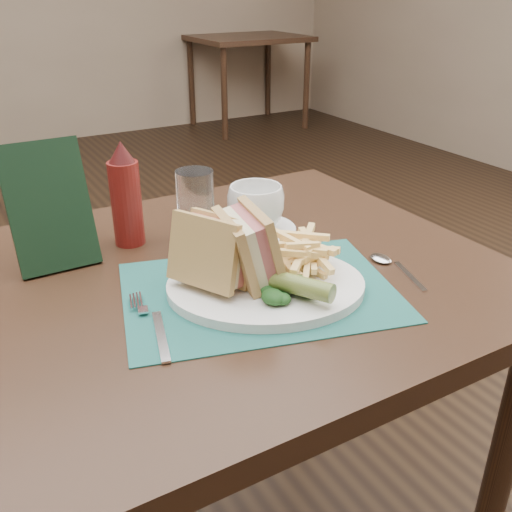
{
  "coord_description": "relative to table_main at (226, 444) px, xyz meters",
  "views": [
    {
      "loc": [
        -0.36,
        -1.24,
        1.18
      ],
      "look_at": [
        0.03,
        -0.57,
        0.8
      ],
      "focal_mm": 40.0,
      "sensor_mm": 36.0,
      "label": 1
    }
  ],
  "objects": [
    {
      "name": "pickle_spear",
      "position": [
        0.04,
        -0.16,
        0.41
      ],
      "size": [
        0.08,
        0.12,
        0.03
      ],
      "primitive_type": "cylinder",
      "rotation": [
        1.54,
        0.0,
        0.5
      ],
      "color": "#546426",
      "rests_on": "plate"
    },
    {
      "name": "table_bg_right",
      "position": [
        2.1,
        3.66,
        0.0
      ],
      "size": [
        0.9,
        0.75,
        0.75
      ],
      "primitive_type": null,
      "color": "black",
      "rests_on": "ground"
    },
    {
      "name": "check_presenter",
      "position": [
        -0.22,
        0.16,
        0.48
      ],
      "size": [
        0.13,
        0.08,
        0.2
      ],
      "primitive_type": "cube",
      "rotation": [
        -0.31,
        0.0,
        0.01
      ],
      "color": "black",
      "rests_on": "table_main"
    },
    {
      "name": "saucer",
      "position": [
        0.13,
        0.1,
        0.38
      ],
      "size": [
        0.19,
        0.19,
        0.01
      ],
      "primitive_type": "cylinder",
      "rotation": [
        0.0,
        0.0,
        0.35
      ],
      "color": "white",
      "rests_on": "table_main"
    },
    {
      "name": "plate",
      "position": [
        0.03,
        -0.1,
        0.38
      ],
      "size": [
        0.37,
        0.34,
        0.01
      ],
      "primitive_type": null,
      "rotation": [
        0.0,
        0.0,
        -0.43
      ],
      "color": "white",
      "rests_on": "placemat"
    },
    {
      "name": "coffee_cup",
      "position": [
        0.13,
        0.1,
        0.43
      ],
      "size": [
        0.15,
        0.15,
        0.08
      ],
      "primitive_type": "imported",
      "rotation": [
        0.0,
        0.0,
        0.77
      ],
      "color": "white",
      "rests_on": "saucer"
    },
    {
      "name": "table_main",
      "position": [
        0.0,
        0.0,
        0.0
      ],
      "size": [
        0.9,
        0.75,
        0.75
      ],
      "primitive_type": null,
      "color": "black",
      "rests_on": "ground"
    },
    {
      "name": "ketchup_bottle",
      "position": [
        -0.09,
        0.18,
        0.47
      ],
      "size": [
        0.06,
        0.06,
        0.19
      ],
      "primitive_type": null,
      "rotation": [
        0.0,
        0.0,
        0.09
      ],
      "color": "maroon",
      "rests_on": "table_main"
    },
    {
      "name": "fork",
      "position": [
        -0.16,
        -0.1,
        0.38
      ],
      "size": [
        0.08,
        0.17,
        0.01
      ],
      "primitive_type": null,
      "rotation": [
        0.0,
        0.0,
        -0.26
      ],
      "color": "silver",
      "rests_on": "placemat"
    },
    {
      "name": "kale_garnish",
      "position": [
        0.03,
        -0.15,
        0.41
      ],
      "size": [
        0.11,
        0.08,
        0.03
      ],
      "primitive_type": null,
      "color": "#143915",
      "rests_on": "plate"
    },
    {
      "name": "fries_pile",
      "position": [
        0.1,
        -0.09,
        0.42
      ],
      "size": [
        0.18,
        0.2,
        0.06
      ],
      "primitive_type": null,
      "color": "#F9D17C",
      "rests_on": "plate"
    },
    {
      "name": "drinking_glass",
      "position": [
        0.02,
        0.13,
        0.44
      ],
      "size": [
        0.08,
        0.08,
        0.13
      ],
      "primitive_type": "cylinder",
      "rotation": [
        0.0,
        0.0,
        -0.2
      ],
      "color": "white",
      "rests_on": "table_main"
    },
    {
      "name": "sandwich_half_a",
      "position": [
        -0.06,
        -0.07,
        0.45
      ],
      "size": [
        0.12,
        0.14,
        0.11
      ],
      "primitive_type": null,
      "rotation": [
        0.0,
        0.24,
        0.49
      ],
      "color": "tan",
      "rests_on": "plate"
    },
    {
      "name": "spoon",
      "position": [
        0.25,
        -0.15,
        0.38
      ],
      "size": [
        0.08,
        0.15,
        0.01
      ],
      "primitive_type": null,
      "rotation": [
        0.0,
        0.0,
        -0.3
      ],
      "color": "silver",
      "rests_on": "table_main"
    },
    {
      "name": "sandwich_half_b",
      "position": [
        -0.01,
        -0.08,
        0.45
      ],
      "size": [
        0.1,
        0.13,
        0.12
      ],
      "primitive_type": null,
      "rotation": [
        0.0,
        -0.24,
        -0.16
      ],
      "color": "tan",
      "rests_on": "plate"
    },
    {
      "name": "placemat",
      "position": [
        0.02,
        -0.09,
        0.38
      ],
      "size": [
        0.47,
        0.39,
        0.0
      ],
      "primitive_type": "cube",
      "rotation": [
        0.0,
        0.0,
        -0.27
      ],
      "color": "#1A554E",
      "rests_on": "table_main"
    },
    {
      "name": "floor",
      "position": [
        0.0,
        0.5,
        -0.38
      ],
      "size": [
        7.0,
        7.0,
        0.0
      ],
      "primitive_type": "plane",
      "color": "black",
      "rests_on": "ground"
    }
  ]
}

